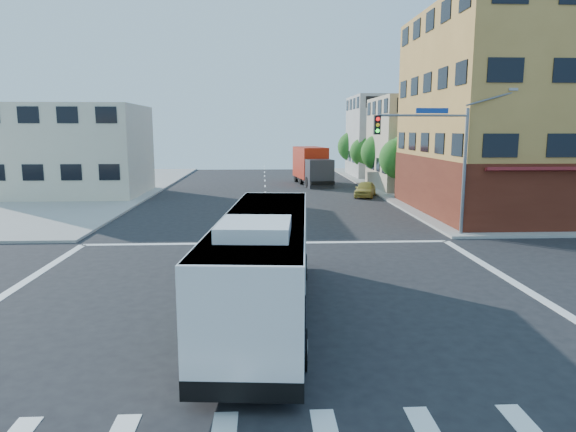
{
  "coord_description": "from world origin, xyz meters",
  "views": [
    {
      "loc": [
        -0.19,
        -16.72,
        5.86
      ],
      "look_at": [
        0.86,
        4.82,
        2.22
      ],
      "focal_mm": 32.0,
      "sensor_mm": 36.0,
      "label": 1
    }
  ],
  "objects": [
    {
      "name": "signal_mast_ne",
      "position": [
        9.08,
        10.62,
        4.98
      ],
      "size": [
        7.91,
        1.13,
        8.07
      ],
      "color": "slate",
      "rests_on": "ground"
    },
    {
      "name": "street_tree_b",
      "position": [
        11.9,
        35.92,
        3.75
      ],
      "size": [
        3.8,
        3.8,
        5.79
      ],
      "color": "#3C2A15",
      "rests_on": "ground"
    },
    {
      "name": "building_east_far",
      "position": [
        16.98,
        47.98,
        5.01
      ],
      "size": [
        12.06,
        10.06,
        10.0
      ],
      "color": "#AAAAA5",
      "rests_on": "ground"
    },
    {
      "name": "corner_building_ne",
      "position": [
        19.99,
        18.48,
        5.89
      ],
      "size": [
        18.1,
        15.44,
        14.0
      ],
      "color": "#B98B42",
      "rests_on": "ground"
    },
    {
      "name": "parked_car",
      "position": [
        8.8,
        27.89,
        0.68
      ],
      "size": [
        2.77,
        4.31,
        1.37
      ],
      "primitive_type": "imported",
      "rotation": [
        0.0,
        0.0,
        -0.31
      ],
      "color": "gold",
      "rests_on": "ground"
    },
    {
      "name": "building_west",
      "position": [
        -17.02,
        29.98,
        4.01
      ],
      "size": [
        12.06,
        10.06,
        8.0
      ],
      "color": "beige",
      "rests_on": "ground"
    },
    {
      "name": "box_truck",
      "position": [
        5.1,
        38.41,
        1.93
      ],
      "size": [
        3.74,
        9.11,
        3.98
      ],
      "rotation": [
        0.0,
        0.0,
        0.14
      ],
      "color": "#292A2F",
      "rests_on": "ground"
    },
    {
      "name": "transit_bus",
      "position": [
        -0.17,
        -0.99,
        1.74
      ],
      "size": [
        3.57,
        12.22,
        3.57
      ],
      "rotation": [
        0.0,
        0.0,
        -0.08
      ],
      "color": "black",
      "rests_on": "ground"
    },
    {
      "name": "street_tree_c",
      "position": [
        11.9,
        43.92,
        3.46
      ],
      "size": [
        3.4,
        3.4,
        5.29
      ],
      "color": "#3C2A15",
      "rests_on": "ground"
    },
    {
      "name": "ground",
      "position": [
        0.0,
        0.0,
        0.0
      ],
      "size": [
        120.0,
        120.0,
        0.0
      ],
      "primitive_type": "plane",
      "color": "black",
      "rests_on": "ground"
    },
    {
      "name": "building_east_near",
      "position": [
        16.98,
        33.98,
        4.51
      ],
      "size": [
        12.06,
        10.06,
        9.0
      ],
      "color": "tan",
      "rests_on": "ground"
    },
    {
      "name": "street_tree_a",
      "position": [
        11.9,
        27.92,
        3.59
      ],
      "size": [
        3.6,
        3.6,
        5.53
      ],
      "color": "#3C2A15",
      "rests_on": "ground"
    },
    {
      "name": "street_tree_d",
      "position": [
        11.9,
        51.92,
        3.88
      ],
      "size": [
        4.0,
        4.0,
        6.03
      ],
      "color": "#3C2A15",
      "rests_on": "ground"
    }
  ]
}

